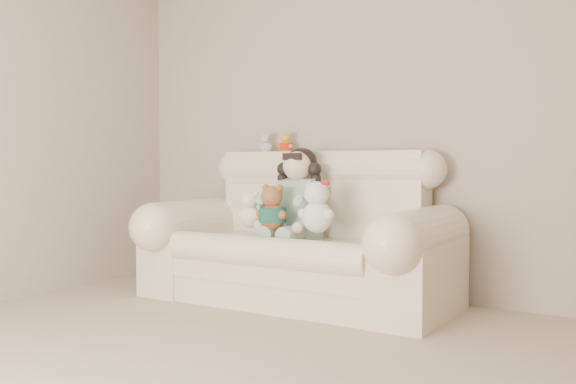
% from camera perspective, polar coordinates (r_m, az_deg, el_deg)
% --- Properties ---
extents(wall_back, '(4.50, 0.00, 4.50)m').
position_cam_1_polar(wall_back, '(4.54, 10.05, 7.09)').
color(wall_back, tan).
rests_on(wall_back, ground).
extents(sofa, '(2.10, 0.95, 1.03)m').
position_cam_1_polar(sofa, '(4.33, 0.70, -3.06)').
color(sofa, beige).
rests_on(sofa, floor).
extents(seated_child, '(0.46, 0.53, 0.64)m').
position_cam_1_polar(seated_child, '(4.40, 0.91, -0.04)').
color(seated_child, '#2B6B47').
rests_on(seated_child, sofa).
extents(brown_teddy, '(0.26, 0.22, 0.36)m').
position_cam_1_polar(brown_teddy, '(4.22, -1.38, -0.99)').
color(brown_teddy, brown).
rests_on(brown_teddy, sofa).
extents(white_cat, '(0.28, 0.24, 0.40)m').
position_cam_1_polar(white_cat, '(4.09, 2.62, -0.82)').
color(white_cat, white).
rests_on(white_cat, sofa).
extents(cream_teddy, '(0.20, 0.15, 0.30)m').
position_cam_1_polar(cream_teddy, '(4.41, -3.35, -1.22)').
color(cream_teddy, silver).
rests_on(cream_teddy, sofa).
extents(yellow_mini_bear, '(0.15, 0.13, 0.19)m').
position_cam_1_polar(yellow_mini_bear, '(4.80, -0.18, 4.56)').
color(yellow_mini_bear, gold).
rests_on(yellow_mini_bear, sofa).
extents(grey_mini_plush, '(0.14, 0.12, 0.19)m').
position_cam_1_polar(grey_mini_plush, '(4.89, -1.97, 4.49)').
color(grey_mini_plush, silver).
rests_on(grey_mini_plush, sofa).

